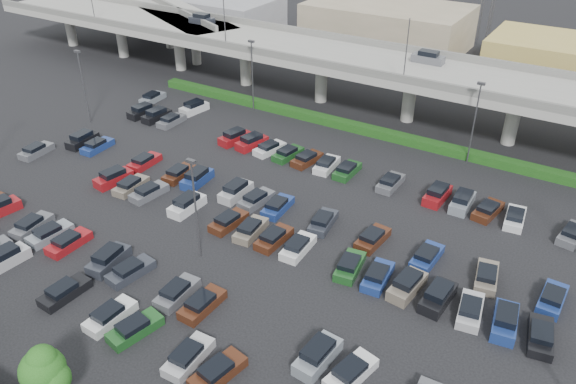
# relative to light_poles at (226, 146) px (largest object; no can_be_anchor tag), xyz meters

# --- Properties ---
(ground) EXTENTS (280.00, 280.00, 0.00)m
(ground) POSITION_rel_light_poles_xyz_m (4.13, -2.00, -6.24)
(ground) COLOR black
(overpass) EXTENTS (150.00, 13.00, 15.80)m
(overpass) POSITION_rel_light_poles_xyz_m (3.88, 30.01, 0.73)
(overpass) COLOR gray
(overpass) RESTS_ON ground
(on_ramp) EXTENTS (50.93, 30.13, 8.80)m
(on_ramp) POSITION_rel_light_poles_xyz_m (-47.98, 41.05, 0.62)
(on_ramp) COLOR gray
(on_ramp) RESTS_ON ground
(hedge) EXTENTS (66.00, 1.60, 1.10)m
(hedge) POSITION_rel_light_poles_xyz_m (4.13, 23.00, -5.69)
(hedge) COLOR #113810
(hedge) RESTS_ON ground
(tree_row) EXTENTS (65.07, 3.66, 5.94)m
(tree_row) POSITION_rel_light_poles_xyz_m (4.83, -28.53, -2.72)
(tree_row) COLOR #332316
(tree_row) RESTS_ON ground
(parked_cars) EXTENTS (62.94, 41.65, 1.67)m
(parked_cars) POSITION_rel_light_poles_xyz_m (3.03, -4.43, -5.63)
(parked_cars) COLOR #2B2E38
(parked_cars) RESTS_ON ground
(light_poles) EXTENTS (66.90, 48.38, 10.30)m
(light_poles) POSITION_rel_light_poles_xyz_m (0.00, 0.00, 0.00)
(light_poles) COLOR #46464A
(light_poles) RESTS_ON ground
(distant_buildings) EXTENTS (138.00, 24.00, 9.00)m
(distant_buildings) POSITION_rel_light_poles_xyz_m (16.50, 59.81, -2.49)
(distant_buildings) COLOR gray
(distant_buildings) RESTS_ON ground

